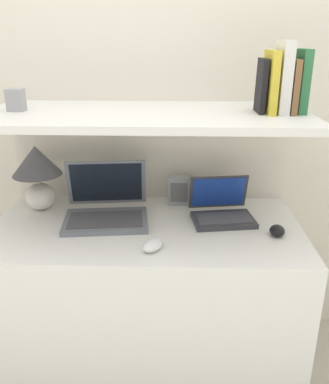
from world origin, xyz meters
TOP-DOWN VIEW (x-y plane):
  - wall_back at (0.00, 0.69)m, footprint 6.00×0.05m
  - desk at (0.00, 0.31)m, footprint 1.23×0.63m
  - back_riser at (0.00, 0.65)m, footprint 1.23×0.04m
  - shelf at (0.00, 0.38)m, footprint 1.23×0.56m
  - table_lamp at (-0.47, 0.47)m, footprint 0.21×0.21m
  - laptop_large at (-0.17, 0.38)m, footprint 0.37×0.33m
  - laptop_small at (0.31, 0.39)m, footprint 0.27×0.24m
  - computer_mouse at (0.04, 0.12)m, footprint 0.10×0.11m
  - second_mouse at (0.51, 0.25)m, footprint 0.07×0.09m
  - router_box at (0.13, 0.55)m, footprint 0.09×0.06m
  - book_green at (0.57, 0.38)m, footprint 0.03×0.12m
  - book_brown at (0.54, 0.38)m, footprint 0.02×0.16m
  - book_white at (0.50, 0.38)m, footprint 0.04×0.16m
  - book_yellow at (0.46, 0.38)m, footprint 0.03×0.18m
  - book_black at (0.43, 0.38)m, footprint 0.02×0.12m
  - shelf_gadget at (-0.49, 0.38)m, footprint 0.06×0.05m

SIDE VIEW (x-z plane):
  - desk at x=0.00m, z-range 0.00..0.71m
  - back_riser at x=0.00m, z-range 0.00..1.13m
  - computer_mouse at x=0.04m, z-range 0.71..0.75m
  - second_mouse at x=0.51m, z-range 0.71..0.75m
  - laptop_small at x=0.31m, z-range 0.67..0.84m
  - laptop_large at x=-0.17m, z-range 0.65..0.87m
  - router_box at x=0.13m, z-range 0.71..0.84m
  - table_lamp at x=-0.47m, z-range 0.75..1.03m
  - shelf at x=0.00m, z-range 1.13..1.16m
  - shelf_gadget at x=-0.49m, z-range 1.16..1.24m
  - wall_back at x=0.00m, z-range 0.00..2.40m
  - book_brown at x=0.54m, z-range 1.16..1.35m
  - book_black at x=0.43m, z-range 1.16..1.35m
  - book_yellow at x=0.46m, z-range 1.16..1.38m
  - book_green at x=0.57m, z-range 1.16..1.38m
  - book_white at x=0.50m, z-range 1.16..1.41m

